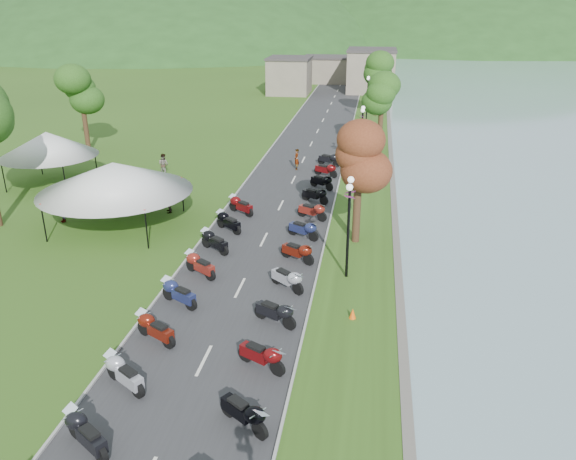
{
  "coord_description": "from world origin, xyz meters",
  "views": [
    {
      "loc": [
        5.96,
        -7.37,
        12.79
      ],
      "look_at": [
        1.64,
        20.55,
        1.3
      ],
      "focal_mm": 35.0,
      "sensor_mm": 36.0,
      "label": 1
    }
  ],
  "objects_px": {
    "pedestrian_a": "(151,204)",
    "pedestrian_b": "(164,175)",
    "pedestrian_c": "(63,222)",
    "vendor_tent_main": "(116,195)"
  },
  "relations": [
    {
      "from": "vendor_tent_main",
      "to": "pedestrian_c",
      "type": "bearing_deg",
      "value": -179.93
    },
    {
      "from": "pedestrian_a",
      "to": "pedestrian_c",
      "type": "relative_size",
      "value": 1.06
    },
    {
      "from": "vendor_tent_main",
      "to": "pedestrian_c",
      "type": "xyz_separation_m",
      "value": [
        -3.78,
        -0.0,
        -2.0
      ]
    },
    {
      "from": "vendor_tent_main",
      "to": "pedestrian_b",
      "type": "height_order",
      "value": "vendor_tent_main"
    },
    {
      "from": "pedestrian_a",
      "to": "pedestrian_b",
      "type": "height_order",
      "value": "pedestrian_a"
    },
    {
      "from": "vendor_tent_main",
      "to": "pedestrian_a",
      "type": "relative_size",
      "value": 3.24
    },
    {
      "from": "pedestrian_b",
      "to": "pedestrian_c",
      "type": "bearing_deg",
      "value": 95.3
    },
    {
      "from": "pedestrian_a",
      "to": "pedestrian_b",
      "type": "relative_size",
      "value": 1.08
    },
    {
      "from": "pedestrian_b",
      "to": "pedestrian_c",
      "type": "height_order",
      "value": "pedestrian_c"
    },
    {
      "from": "vendor_tent_main",
      "to": "pedestrian_c",
      "type": "relative_size",
      "value": 3.45
    }
  ]
}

